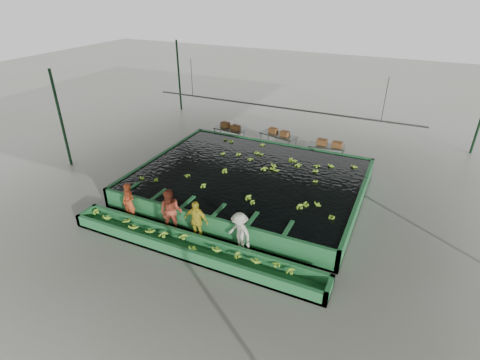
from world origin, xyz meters
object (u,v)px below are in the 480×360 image
at_px(packing_table_mid, 278,142).
at_px(packing_table_right, 326,153).
at_px(worker_c, 196,221).
at_px(box_stack_mid, 279,134).
at_px(worker_a, 129,202).
at_px(flotation_tank, 249,181).
at_px(box_stack_right, 329,146).
at_px(box_stack_left, 230,128).
at_px(packing_table_left, 229,135).
at_px(sorting_trough, 191,248).
at_px(worker_b, 171,212).
at_px(worker_d, 240,233).

height_order(packing_table_mid, packing_table_right, packing_table_mid).
bearing_deg(worker_c, box_stack_mid, 88.55).
distance_m(worker_a, packing_table_right, 10.76).
height_order(flotation_tank, worker_a, worker_a).
relative_size(packing_table_right, box_stack_right, 1.43).
bearing_deg(box_stack_left, packing_table_left, -117.76).
xyz_separation_m(sorting_trough, worker_c, (-0.25, 0.80, 0.58)).
bearing_deg(packing_table_right, sorting_trough, -103.97).
bearing_deg(box_stack_left, packing_table_mid, 0.28).
xyz_separation_m(worker_b, box_stack_mid, (1.00, 9.26, 0.05)).
relative_size(worker_c, packing_table_mid, 0.78).
height_order(sorting_trough, worker_a, worker_a).
bearing_deg(packing_table_left, box_stack_right, -0.87).
height_order(packing_table_mid, box_stack_right, box_stack_right).
bearing_deg(flotation_tank, worker_c, -93.33).
xyz_separation_m(box_stack_left, box_stack_right, (5.98, -0.17, 0.02)).
bearing_deg(box_stack_right, box_stack_left, 178.34).
distance_m(worker_b, box_stack_mid, 9.32).
bearing_deg(sorting_trough, box_stack_left, 108.75).
height_order(worker_a, packing_table_left, worker_a).
bearing_deg(worker_c, packing_table_mid, 88.66).
distance_m(flotation_tank, packing_table_right, 5.34).
height_order(worker_a, worker_b, worker_b).
relative_size(packing_table_mid, box_stack_mid, 1.70).
xyz_separation_m(worker_d, packing_table_left, (-4.98, 9.16, -0.40)).
relative_size(worker_c, box_stack_right, 1.25).
xyz_separation_m(flotation_tank, box_stack_left, (-3.41, 4.94, 0.40)).
bearing_deg(flotation_tank, box_stack_left, 124.59).
xyz_separation_m(worker_b, box_stack_left, (-2.06, 9.24, -0.07)).
distance_m(packing_table_left, packing_table_right, 5.90).
distance_m(worker_d, packing_table_mid, 9.46).
bearing_deg(packing_table_mid, packing_table_right, -4.38).
bearing_deg(worker_a, packing_table_right, 63.15).
bearing_deg(flotation_tank, box_stack_right, 61.65).
bearing_deg(worker_c, packing_table_right, 71.29).
relative_size(worker_b, box_stack_mid, 1.47).
distance_m(worker_d, box_stack_mid, 9.45).
xyz_separation_m(worker_d, packing_table_mid, (-1.90, 9.26, -0.34)).
bearing_deg(worker_c, flotation_tank, 84.57).
distance_m(worker_b, box_stack_right, 9.88).
xyz_separation_m(flotation_tank, box_stack_mid, (-0.35, 4.96, 0.52)).
distance_m(packing_table_right, box_stack_mid, 2.86).
height_order(sorting_trough, worker_d, worker_d).
relative_size(sorting_trough, worker_a, 6.09).
bearing_deg(worker_a, packing_table_mid, 77.98).
bearing_deg(packing_table_left, packing_table_mid, 1.80).
relative_size(flotation_tank, packing_table_right, 5.24).
distance_m(worker_c, worker_d, 1.78).
bearing_deg(packing_table_mid, worker_a, -107.91).
height_order(worker_c, packing_table_right, worker_c).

